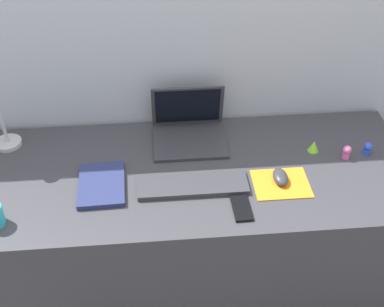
# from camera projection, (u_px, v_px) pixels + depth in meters

# --- Properties ---
(ground_plane) EXTENTS (6.00, 6.00, 0.00)m
(ground_plane) POSITION_uv_depth(u_px,v_px,m) (191.00, 289.00, 2.43)
(ground_plane) COLOR #59514C
(back_wall) EXTENTS (2.95, 0.05, 1.68)m
(back_wall) POSITION_uv_depth(u_px,v_px,m) (183.00, 97.00, 2.20)
(back_wall) COLOR #B2B7C1
(back_wall) RESTS_ON ground_plane
(desk) EXTENTS (1.75, 0.68, 0.74)m
(desk) POSITION_uv_depth(u_px,v_px,m) (191.00, 236.00, 2.20)
(desk) COLOR #38383D
(desk) RESTS_ON ground_plane
(laptop) EXTENTS (0.30, 0.25, 0.21)m
(laptop) POSITION_uv_depth(u_px,v_px,m) (189.00, 127.00, 2.11)
(laptop) COLOR #333338
(laptop) RESTS_ON desk
(keyboard) EXTENTS (0.41, 0.13, 0.02)m
(keyboard) POSITION_uv_depth(u_px,v_px,m) (193.00, 185.00, 1.90)
(keyboard) COLOR #333338
(keyboard) RESTS_ON desk
(mousepad) EXTENTS (0.21, 0.17, 0.00)m
(mousepad) POSITION_uv_depth(u_px,v_px,m) (281.00, 184.00, 1.91)
(mousepad) COLOR orange
(mousepad) RESTS_ON desk
(mouse) EXTENTS (0.06, 0.10, 0.03)m
(mouse) POSITION_uv_depth(u_px,v_px,m) (280.00, 177.00, 1.91)
(mouse) COLOR #333338
(mouse) RESTS_ON mousepad
(cell_phone) EXTENTS (0.07, 0.13, 0.01)m
(cell_phone) POSITION_uv_depth(u_px,v_px,m) (241.00, 208.00, 1.81)
(cell_phone) COLOR black
(cell_phone) RESTS_ON desk
(notebook_pad) EXTENTS (0.18, 0.24, 0.02)m
(notebook_pad) POSITION_uv_depth(u_px,v_px,m) (102.00, 184.00, 1.90)
(notebook_pad) COLOR navy
(notebook_pad) RESTS_ON desk
(toy_figurine_blue) EXTENTS (0.03, 0.03, 0.05)m
(toy_figurine_blue) POSITION_uv_depth(u_px,v_px,m) (368.00, 148.00, 2.04)
(toy_figurine_blue) COLOR blue
(toy_figurine_blue) RESTS_ON desk
(toy_figurine_pink) EXTENTS (0.03, 0.03, 0.06)m
(toy_figurine_pink) POSITION_uv_depth(u_px,v_px,m) (347.00, 152.00, 2.01)
(toy_figurine_pink) COLOR pink
(toy_figurine_pink) RESTS_ON desk
(toy_figurine_lime) EXTENTS (0.04, 0.04, 0.05)m
(toy_figurine_lime) POSITION_uv_depth(u_px,v_px,m) (314.00, 146.00, 2.06)
(toy_figurine_lime) COLOR #8CDB33
(toy_figurine_lime) RESTS_ON desk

